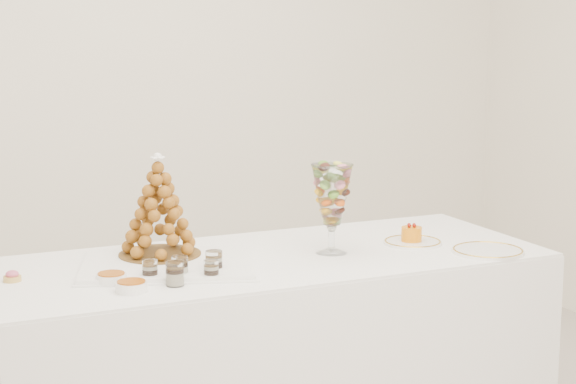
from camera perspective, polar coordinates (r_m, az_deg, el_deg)
name	(u,v)px	position (r m, az deg, el deg)	size (l,w,h in m)	color
buffet_table	(270,357)	(3.48, -1.10, -9.78)	(1.95, 0.79, 0.74)	white
lace_tray	(168,265)	(3.25, -7.15, -4.29)	(0.56, 0.42, 0.02)	white
macaron_vase	(332,196)	(3.39, 2.62, -0.23)	(0.15, 0.15, 0.32)	white
cake_plate	(413,242)	(3.59, 7.39, -2.98)	(0.21, 0.21, 0.01)	white
spare_plate	(488,251)	(3.50, 11.76, -3.45)	(0.26, 0.26, 0.01)	white
pink_tart	(12,277)	(3.18, -16.03, -4.84)	(0.06, 0.06, 0.04)	tan
verrine_a	(150,270)	(3.10, -8.18, -4.61)	(0.05, 0.05, 0.07)	white
verrine_b	(180,267)	(3.11, -6.43, -4.45)	(0.05, 0.05, 0.07)	white
verrine_c	(214,262)	(3.16, -4.41, -4.16)	(0.06, 0.06, 0.07)	white
verrine_d	(175,274)	(3.03, -6.72, -4.83)	(0.06, 0.06, 0.08)	white
verrine_e	(211,270)	(3.08, -4.57, -4.64)	(0.05, 0.05, 0.06)	white
ramekin_back	(111,279)	(3.09, -10.43, -5.07)	(0.10, 0.10, 0.03)	white
ramekin_front	(131,287)	(2.99, -9.26, -5.57)	(0.10, 0.10, 0.03)	white
croquembouche	(159,206)	(3.32, -7.67, -0.81)	(0.28, 0.28, 0.35)	brown
mousse_cake	(412,234)	(3.59, 7.33, -2.47)	(0.08, 0.08, 0.07)	orange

